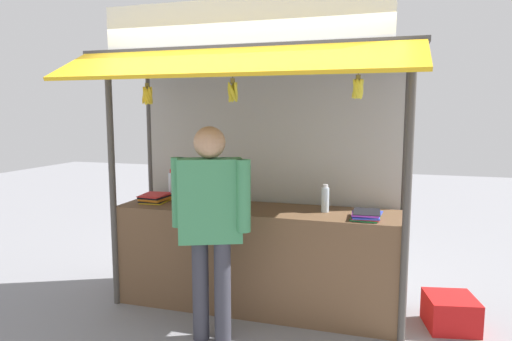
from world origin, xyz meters
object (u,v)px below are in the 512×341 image
Objects in this scene: magazine_stack_left at (366,215)px; banana_bunch_inner_right at (233,91)px; water_bottle_back_left at (218,192)px; magazine_stack_mid_left at (201,205)px; magazine_stack_rear_center at (155,198)px; vendor_person at (210,214)px; plastic_crate at (450,312)px; water_bottle_back_right at (173,185)px; water_bottle_front_left at (325,199)px; banana_bunch_leftmost at (358,88)px; banana_bunch_inner_left at (147,95)px.

banana_bunch_inner_right is at bearing -164.46° from magazine_stack_left.
water_bottle_back_left is 0.90× the size of banana_bunch_inner_right.
magazine_stack_mid_left is at bearing 153.26° from banana_bunch_inner_right.
banana_bunch_inner_right is (0.97, -0.43, 1.00)m from magazine_stack_rear_center.
vendor_person reaches higher than plastic_crate.
water_bottle_front_left is at bearing -6.33° from water_bottle_back_right.
water_bottle_back_right is at bearing 138.77° from magazine_stack_mid_left.
vendor_person is at bearing -58.73° from magazine_stack_mid_left.
magazine_stack_mid_left is 1.69m from banana_bunch_leftmost.
water_bottle_back_right is 1.40m from banana_bunch_inner_right.
banana_bunch_leftmost is at bearing -18.94° from water_bottle_back_left.
magazine_stack_mid_left is (-1.07, -0.26, -0.06)m from water_bottle_front_left.
banana_bunch_leftmost is (0.29, -0.45, 0.93)m from water_bottle_front_left.
banana_bunch_inner_left reaches higher than magazine_stack_left.
banana_bunch_leftmost reaches higher than plastic_crate.
water_bottle_back_left is 2.28m from plastic_crate.
banana_bunch_inner_left is at bearing -80.38° from water_bottle_back_right.
magazine_stack_left is 1.11m from plastic_crate.
magazine_stack_rear_center is at bearing 114.95° from banana_bunch_inner_left.
banana_bunch_inner_right is at bearing -0.06° from banana_bunch_inner_left.
water_bottle_back_right is at bearing 176.70° from plastic_crate.
magazine_stack_left is 1.02× the size of banana_bunch_inner_right.
magazine_stack_left is at bearing 75.22° from banana_bunch_leftmost.
vendor_person is at bearing -49.28° from water_bottle_back_right.
magazine_stack_rear_center is 1.14m from vendor_person.
vendor_person reaches higher than water_bottle_front_left.
banana_bunch_inner_right is 1.06× the size of banana_bunch_leftmost.
banana_bunch_leftmost is 1.46m from vendor_person.
magazine_stack_rear_center is 0.19× the size of vendor_person.
magazine_stack_mid_left reaches higher than magazine_stack_rear_center.
magazine_stack_left is 1.01× the size of magazine_stack_rear_center.
water_bottle_back_right is 0.93× the size of banana_bunch_inner_left.
water_bottle_front_left is at bearing 33.05° from banana_bunch_inner_right.
vendor_person is at bearing -152.82° from magazine_stack_left.
banana_bunch_leftmost is (1.95, -0.42, 1.01)m from magazine_stack_rear_center.
banana_bunch_inner_left reaches higher than magazine_stack_rear_center.
magazine_stack_left is at bearing 4.13° from magazine_stack_mid_left.
banana_bunch_inner_left is 3.15m from plastic_crate.
water_bottle_back_right is 0.18× the size of vendor_person.
banana_bunch_inner_left is 1.75m from banana_bunch_leftmost.
water_bottle_back_left is 0.28m from magazine_stack_mid_left.
magazine_stack_mid_left is at bearing -166.27° from water_bottle_front_left.
water_bottle_back_right is 0.95× the size of magazine_stack_left.
magazine_stack_mid_left is at bearing 172.15° from banana_bunch_leftmost.
magazine_stack_rear_center is at bearing -114.45° from water_bottle_back_right.
water_bottle_front_left is 0.77× the size of magazine_stack_left.
water_bottle_front_left is at bearing 17.13° from banana_bunch_inner_left.
magazine_stack_mid_left is at bearing -21.75° from magazine_stack_rear_center.
magazine_stack_rear_center is 2.86m from plastic_crate.
banana_bunch_inner_right and banana_bunch_leftmost have the same top height.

